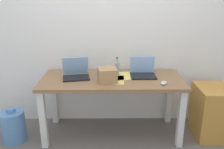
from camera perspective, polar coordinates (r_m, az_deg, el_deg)
name	(u,v)px	position (r m, az deg, el deg)	size (l,w,h in m)	color
ground_plane	(112,132)	(3.16, 0.00, -13.60)	(8.00, 8.00, 0.00)	slate
back_wall	(112,26)	(3.10, -0.07, 11.50)	(5.20, 0.08, 2.60)	white
desk	(112,87)	(2.87, 0.00, -2.91)	(1.67, 0.69, 0.74)	olive
laptop_left	(76,73)	(2.88, -8.55, 0.29)	(0.34, 0.28, 0.24)	black
laptop_right	(143,72)	(2.94, 7.32, 0.55)	(0.30, 0.24, 0.22)	black
beer_bottle	(117,68)	(2.93, 1.20, 1.50)	(0.06, 0.06, 0.22)	#99B7C1
computer_mouse	(164,83)	(2.71, 12.19, -1.97)	(0.06, 0.10, 0.03)	silver
cardboard_box	(108,75)	(2.71, -1.06, -0.15)	(0.20, 0.19, 0.16)	tan
coffee_mug	(101,71)	(2.97, -2.71, 0.89)	(0.08, 0.08, 0.10)	#338CC6
paper_sheet_near_back	(123,76)	(2.93, 2.71, -0.30)	(0.21, 0.30, 0.00)	#F4E06B
paper_sheet_center	(115,80)	(2.79, 0.67, -1.27)	(0.21, 0.30, 0.00)	#F4E06B
water_cooler_jug	(13,126)	(3.16, -22.39, -11.19)	(0.28, 0.28, 0.42)	#598CC6
filing_cabinet	(212,112)	(3.22, 22.55, -8.12)	(0.40, 0.48, 0.63)	#C68938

